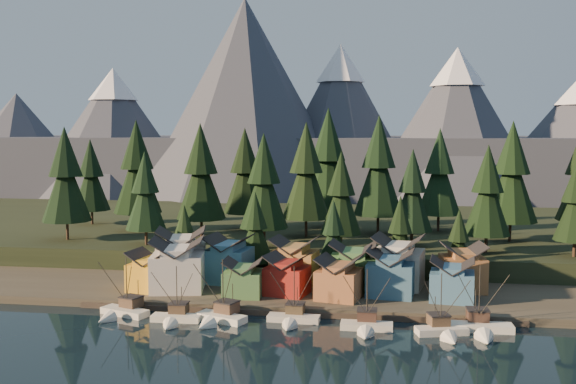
# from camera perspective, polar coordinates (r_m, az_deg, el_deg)

# --- Properties ---
(ground) EXTENTS (500.00, 500.00, 0.00)m
(ground) POSITION_cam_1_polar(r_m,az_deg,el_deg) (101.79, -0.76, -13.37)
(ground) COLOR black
(ground) RESTS_ON ground
(shore_strip) EXTENTS (400.00, 50.00, 1.50)m
(shore_strip) POSITION_cam_1_polar(r_m,az_deg,el_deg) (139.70, 1.97, -7.84)
(shore_strip) COLOR #373328
(shore_strip) RESTS_ON ground
(hillside) EXTENTS (420.00, 100.00, 6.00)m
(hillside) POSITION_cam_1_polar(r_m,az_deg,el_deg) (188.10, 3.77, -3.70)
(hillside) COLOR black
(hillside) RESTS_ON ground
(dock) EXTENTS (80.00, 4.00, 1.00)m
(dock) POSITION_cam_1_polar(r_m,az_deg,el_deg) (117.21, 0.59, -10.57)
(dock) COLOR #433830
(dock) RESTS_ON ground
(mountain_ridge) EXTENTS (560.00, 190.00, 90.00)m
(mountain_ridge) POSITION_cam_1_polar(r_m,az_deg,el_deg) (309.36, 5.01, 4.16)
(mountain_ridge) COLOR #434756
(mountain_ridge) RESTS_ON ground
(boat_0) EXTENTS (9.81, 10.36, 11.50)m
(boat_0) POSITION_cam_1_polar(r_m,az_deg,el_deg) (119.12, -14.66, -9.61)
(boat_0) COLOR beige
(boat_0) RESTS_ON ground
(boat_1) EXTENTS (8.83, 9.58, 10.67)m
(boat_1) POSITION_cam_1_polar(r_m,az_deg,el_deg) (113.53, -10.06, -10.36)
(boat_1) COLOR silver
(boat_1) RESTS_ON ground
(boat_2) EXTENTS (9.67, 10.31, 12.04)m
(boat_2) POSITION_cam_1_polar(r_m,az_deg,el_deg) (112.38, -6.26, -10.28)
(boat_2) COLOR white
(boat_2) RESTS_ON ground
(boat_3) EXTENTS (9.32, 10.09, 10.67)m
(boat_3) POSITION_cam_1_polar(r_m,az_deg,el_deg) (111.58, 0.40, -10.58)
(boat_3) COLOR beige
(boat_3) RESTS_ON ground
(boat_4) EXTENTS (8.85, 9.65, 11.13)m
(boat_4) POSITION_cam_1_polar(r_m,az_deg,el_deg) (108.10, 6.99, -11.05)
(boat_4) COLOR beige
(boat_4) RESTS_ON ground
(boat_5) EXTENTS (8.99, 9.57, 11.02)m
(boat_5) POSITION_cam_1_polar(r_m,az_deg,el_deg) (107.86, 13.68, -11.20)
(boat_5) COLOR silver
(boat_5) RESTS_ON ground
(boat_6) EXTENTS (11.12, 12.07, 11.98)m
(boat_6) POSITION_cam_1_polar(r_m,az_deg,el_deg) (110.77, 16.77, -10.84)
(boat_6) COLOR white
(boat_6) RESTS_ON ground
(house_front_0) EXTENTS (8.85, 8.48, 7.91)m
(house_front_0) POSITION_cam_1_polar(r_m,az_deg,el_deg) (129.87, -12.07, -6.76)
(house_front_0) COLOR gold
(house_front_0) RESTS_ON shore_strip
(house_front_1) EXTENTS (11.65, 11.34, 10.32)m
(house_front_1) POSITION_cam_1_polar(r_m,az_deg,el_deg) (128.54, -9.81, -6.26)
(house_front_1) COLOR beige
(house_front_1) RESTS_ON shore_strip
(house_front_2) EXTENTS (7.61, 7.66, 7.03)m
(house_front_2) POSITION_cam_1_polar(r_m,az_deg,el_deg) (123.23, -4.02, -7.53)
(house_front_2) COLOR #477640
(house_front_2) RESTS_ON shore_strip
(house_front_3) EXTENTS (9.05, 8.78, 7.76)m
(house_front_3) POSITION_cam_1_polar(r_m,az_deg,el_deg) (124.00, -0.09, -7.25)
(house_front_3) COLOR maroon
(house_front_3) RESTS_ON shore_strip
(house_front_4) EXTENTS (9.20, 9.67, 7.89)m
(house_front_4) POSITION_cam_1_polar(r_m,az_deg,el_deg) (121.32, 4.55, -7.52)
(house_front_4) COLOR #975C35
(house_front_4) RESTS_ON shore_strip
(house_front_5) EXTENTS (9.50, 8.82, 9.05)m
(house_front_5) POSITION_cam_1_polar(r_m,az_deg,el_deg) (124.31, 9.10, -6.97)
(house_front_5) COLOR #325C78
(house_front_5) RESTS_ON shore_strip
(house_front_6) EXTENTS (8.72, 8.34, 7.86)m
(house_front_6) POSITION_cam_1_polar(r_m,az_deg,el_deg) (123.31, 14.38, -7.47)
(house_front_6) COLOR #396688
(house_front_6) RESTS_ON shore_strip
(house_back_0) EXTENTS (12.00, 11.71, 10.88)m
(house_back_0) POSITION_cam_1_polar(r_m,az_deg,el_deg) (137.64, -9.46, -5.36)
(house_back_0) COLOR beige
(house_back_0) RESTS_ON shore_strip
(house_back_1) EXTENTS (9.74, 9.83, 9.72)m
(house_back_1) POSITION_cam_1_polar(r_m,az_deg,el_deg) (134.31, -5.30, -5.84)
(house_back_1) COLOR teal
(house_back_1) RESTS_ON shore_strip
(house_back_2) EXTENTS (9.83, 9.19, 9.50)m
(house_back_2) POSITION_cam_1_polar(r_m,az_deg,el_deg) (132.69, 0.56, -6.01)
(house_back_2) COLOR #A5743A
(house_back_2) RESTS_ON shore_strip
(house_back_3) EXTENTS (9.47, 8.48, 9.39)m
(house_back_3) POSITION_cam_1_polar(r_m,az_deg,el_deg) (128.98, 5.83, -6.39)
(house_back_3) COLOR #467D43
(house_back_3) RESTS_ON shore_strip
(house_back_4) EXTENTS (11.19, 10.88, 10.50)m
(house_back_4) POSITION_cam_1_polar(r_m,az_deg,el_deg) (131.19, 9.76, -5.99)
(house_back_4) COLOR beige
(house_back_4) RESTS_ON shore_strip
(house_back_5) EXTENTS (9.04, 9.14, 9.28)m
(house_back_5) POSITION_cam_1_polar(r_m,az_deg,el_deg) (131.42, 15.27, -6.36)
(house_back_5) COLOR #9B6437
(house_back_5) RESTS_ON shore_strip
(tree_hill_0) EXTENTS (12.04, 12.04, 28.05)m
(tree_hill_0) POSITION_cam_1_polar(r_m,az_deg,el_deg) (166.80, -19.15, 1.19)
(tree_hill_0) COLOR #332319
(tree_hill_0) RESTS_ON hillside
(tree_hill_1) EXTENTS (12.82, 12.82, 29.85)m
(tree_hill_1) POSITION_cam_1_polar(r_m,az_deg,el_deg) (176.17, -13.27, 1.87)
(tree_hill_1) COLOR #332319
(tree_hill_1) RESTS_ON hillside
(tree_hill_2) EXTENTS (9.52, 9.52, 22.17)m
(tree_hill_2) POSITION_cam_1_polar(r_m,az_deg,el_deg) (154.28, -12.57, -0.16)
(tree_hill_2) COLOR #332319
(tree_hill_2) RESTS_ON hillside
(tree_hill_3) EXTENTS (12.41, 12.41, 28.91)m
(tree_hill_3) POSITION_cam_1_polar(r_m,az_deg,el_deg) (162.07, -7.76, 1.49)
(tree_hill_3) COLOR #332319
(tree_hill_3) RESTS_ON hillside
(tree_hill_4) EXTENTS (11.93, 11.93, 27.80)m
(tree_hill_4) POSITION_cam_1_polar(r_m,az_deg,el_deg) (174.60, -3.84, 1.61)
(tree_hill_4) COLOR #332319
(tree_hill_4) RESTS_ON hillside
(tree_hill_5) EXTENTS (11.35, 11.35, 26.45)m
(tree_hill_5) POSITION_cam_1_polar(r_m,az_deg,el_deg) (148.22, -2.16, 0.65)
(tree_hill_5) COLOR #332319
(tree_hill_5) RESTS_ON hillside
(tree_hill_6) EXTENTS (12.54, 12.54, 29.20)m
(tree_hill_6) POSITION_cam_1_polar(r_m,az_deg,el_deg) (161.64, 1.63, 1.58)
(tree_hill_6) COLOR #332319
(tree_hill_6) RESTS_ON hillside
(tree_hill_7) EXTENTS (9.63, 9.63, 22.43)m
(tree_hill_7) POSITION_cam_1_polar(r_m,az_deg,el_deg) (144.12, 4.74, -0.38)
(tree_hill_7) COLOR #332319
(tree_hill_7) RESTS_ON hillside
(tree_hill_8) EXTENTS (13.36, 13.36, 31.12)m
(tree_hill_8) POSITION_cam_1_polar(r_m,az_deg,el_deg) (167.34, 8.06, 2.02)
(tree_hill_8) COLOR #332319
(tree_hill_8) RESTS_ON hillside
(tree_hill_9) EXTENTS (9.80, 9.80, 22.84)m
(tree_hill_9) POSITION_cam_1_polar(r_m,az_deg,el_deg) (150.85, 11.00, -0.12)
(tree_hill_9) COLOR #332319
(tree_hill_9) RESTS_ON hillside
(tree_hill_10) EXTENTS (11.89, 11.89, 27.70)m
(tree_hill_10) POSITION_cam_1_polar(r_m,az_deg,el_deg) (176.00, 13.30, 1.49)
(tree_hill_10) COLOR #332319
(tree_hill_10) RESTS_ON hillside
(tree_hill_11) EXTENTS (10.30, 10.30, 24.00)m
(tree_hill_11) POSITION_cam_1_polar(r_m,az_deg,el_deg) (147.35, 17.31, -0.14)
(tree_hill_11) COLOR #332319
(tree_hill_11) RESTS_ON hillside
(tree_hill_12) EXTENTS (12.63, 12.63, 29.43)m
(tree_hill_12) POSITION_cam_1_polar(r_m,az_deg,el_deg) (164.18, 19.27, 1.38)
(tree_hill_12) COLOR #332319
(tree_hill_12) RESTS_ON hillside
(tree_hill_13) EXTENTS (9.02, 9.02, 21.01)m
(tree_hill_13) POSITION_cam_1_polar(r_m,az_deg,el_deg) (149.34, 24.25, -0.94)
(tree_hill_13) COLOR #332319
(tree_hill_13) RESTS_ON hillside
(tree_hill_15) EXTENTS (14.30, 14.30, 33.30)m
(tree_hill_15) POSITION_cam_1_polar(r_m,az_deg,el_deg) (177.96, 3.59, 2.65)
(tree_hill_15) COLOR #332319
(tree_hill_15) RESTS_ON hillside
(tree_hill_16) EXTENTS (10.57, 10.57, 24.63)m
(tree_hill_16) POSITION_cam_1_polar(r_m,az_deg,el_deg) (192.77, -17.11, 1.22)
(tree_hill_16) COLOR #332319
(tree_hill_16) RESTS_ON hillside
(tree_shore_0) EXTENTS (6.55, 6.55, 15.27)m
(tree_shore_0) POSITION_cam_1_polar(r_m,az_deg,el_deg) (143.84, -9.19, -3.83)
(tree_shore_0) COLOR #332319
(tree_shore_0) RESTS_ON shore_strip
(tree_shore_1) EXTENTS (7.87, 7.87, 18.32)m
(tree_shore_1) POSITION_cam_1_polar(r_m,az_deg,el_deg) (139.53, -2.92, -3.35)
(tree_shore_1) COLOR #332319
(tree_shore_1) RESTS_ON shore_strip
(tree_shore_2) EXTENTS (7.21, 7.21, 16.79)m
(tree_shore_2) POSITION_cam_1_polar(r_m,az_deg,el_deg) (137.28, 4.06, -3.86)
(tree_shore_2) COLOR #332319
(tree_shore_2) RESTS_ON shore_strip
(tree_shore_3) EXTENTS (7.71, 7.71, 17.97)m
(tree_shore_3) POSITION_cam_1_polar(r_m,az_deg,el_deg) (136.77, 9.93, -3.69)
(tree_shore_3) COLOR #332319
(tree_shore_3) RESTS_ON shore_strip
(tree_shore_4) EXTENTS (6.58, 6.58, 15.34)m
(tree_shore_4) POSITION_cam_1_polar(r_m,az_deg,el_deg) (137.80, 14.93, -4.33)
(tree_shore_4) COLOR #332319
(tree_shore_4) RESTS_ON shore_strip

